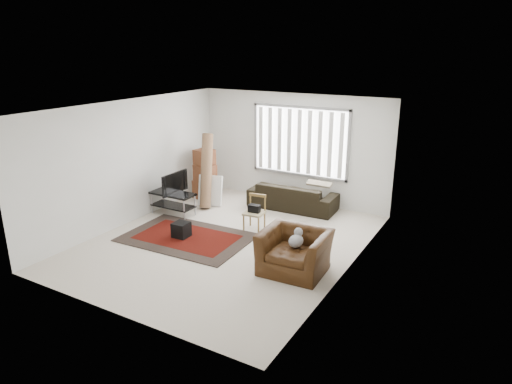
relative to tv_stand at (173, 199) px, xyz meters
The scene contains 11 objects.
room 2.42m from the tv_stand, ahead, with size 6.00×6.02×2.71m.
persian_rug 1.52m from the tv_stand, 40.00° to the right, with size 2.62×1.80×0.02m.
tv_stand is the anchor object (origin of this frame).
tv 0.39m from the tv_stand, 26.57° to the right, with size 0.86×0.11×0.49m, color black.
subwoofer 1.43m from the tv_stand, 44.04° to the right, with size 0.31×0.31×0.31m, color black.
moving_boxes 1.37m from the tv_stand, 92.16° to the left, with size 0.60×0.57×1.28m.
white_flatpack 1.04m from the tv_stand, 69.07° to the left, with size 0.59×0.09×0.75m, color silver.
rolled_rug 1.08m from the tv_stand, 70.03° to the left, with size 0.27×0.27×1.79m, color brown.
sofa 2.85m from the tv_stand, 38.31° to the left, with size 2.11×0.91×0.81m, color black.
side_chair 2.11m from the tv_stand, ahead, with size 0.45×0.45×0.75m.
armchair 3.84m from the tv_stand, 17.54° to the right, with size 1.19×1.05×0.84m.
Camera 1 is at (4.71, -7.06, 3.78)m, focal length 32.00 mm.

